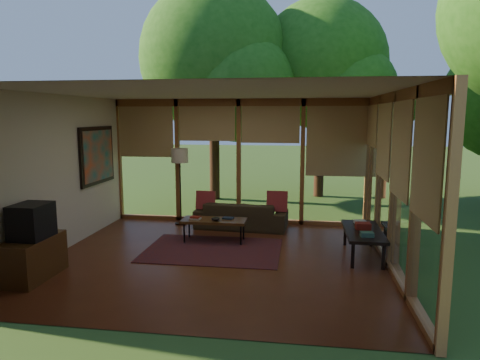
% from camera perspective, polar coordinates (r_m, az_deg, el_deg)
% --- Properties ---
extents(floor, '(5.50, 5.50, 0.00)m').
position_cam_1_polar(floor, '(7.19, -3.12, -10.43)').
color(floor, brown).
rests_on(floor, ground).
extents(ceiling, '(5.50, 5.50, 0.00)m').
position_cam_1_polar(ceiling, '(6.81, -3.31, 11.58)').
color(ceiling, silver).
rests_on(ceiling, ground).
extents(wall_left, '(0.04, 5.00, 2.70)m').
position_cam_1_polar(wall_left, '(7.89, -23.19, 0.66)').
color(wall_left, beige).
rests_on(wall_left, ground).
extents(wall_front, '(5.50, 0.04, 2.70)m').
position_cam_1_polar(wall_front, '(4.49, -9.57, -4.31)').
color(wall_front, beige).
rests_on(wall_front, ground).
extents(window_wall_back, '(5.50, 0.12, 2.70)m').
position_cam_1_polar(window_wall_back, '(9.32, -0.17, 2.47)').
color(window_wall_back, '#9B5D30').
rests_on(window_wall_back, ground).
extents(window_wall_right, '(0.12, 5.00, 2.70)m').
position_cam_1_polar(window_wall_right, '(6.88, 19.85, -0.22)').
color(window_wall_right, '#9B5D30').
rests_on(window_wall_right, ground).
extents(tree_nw, '(4.06, 4.06, 5.93)m').
position_cam_1_polar(tree_nw, '(12.17, -3.48, 15.89)').
color(tree_nw, '#3D2216').
rests_on(tree_nw, ground).
extents(tree_ne, '(3.66, 3.66, 5.61)m').
position_cam_1_polar(tree_ne, '(12.74, 10.85, 14.85)').
color(tree_ne, '#3D2216').
rests_on(tree_ne, ground).
extents(rug, '(2.35, 1.67, 0.01)m').
position_cam_1_polar(rug, '(7.62, -3.62, -9.28)').
color(rug, maroon).
rests_on(rug, floor).
extents(sofa, '(1.95, 0.87, 0.56)m').
position_cam_1_polar(sofa, '(8.99, 0.17, -4.69)').
color(sofa, '#362C1B').
rests_on(sofa, floor).
extents(pillow_left, '(0.39, 0.21, 0.41)m').
position_cam_1_polar(pillow_left, '(9.01, -4.60, -2.75)').
color(pillow_left, maroon).
rests_on(pillow_left, sofa).
extents(pillow_right, '(0.42, 0.23, 0.44)m').
position_cam_1_polar(pillow_right, '(8.80, 4.97, -2.92)').
color(pillow_right, maroon).
rests_on(pillow_right, sofa).
extents(ct_book_lower, '(0.22, 0.17, 0.03)m').
position_cam_1_polar(ct_book_lower, '(8.05, -6.00, -5.14)').
color(ct_book_lower, '#ACA39C').
rests_on(ct_book_lower, coffee_table).
extents(ct_book_upper, '(0.18, 0.15, 0.03)m').
position_cam_1_polar(ct_book_upper, '(8.04, -6.00, -4.94)').
color(ct_book_upper, maroon).
rests_on(ct_book_upper, coffee_table).
extents(ct_book_side, '(0.22, 0.18, 0.03)m').
position_cam_1_polar(ct_book_side, '(8.05, -1.61, -5.09)').
color(ct_book_side, '#162031').
rests_on(ct_book_side, coffee_table).
extents(ct_bowl, '(0.16, 0.16, 0.07)m').
position_cam_1_polar(ct_bowl, '(7.91, -3.27, -5.19)').
color(ct_bowl, black).
rests_on(ct_bowl, coffee_table).
extents(media_cabinet, '(0.50, 1.00, 0.60)m').
position_cam_1_polar(media_cabinet, '(6.97, -25.88, -9.34)').
color(media_cabinet, '#513116').
rests_on(media_cabinet, floor).
extents(television, '(0.45, 0.55, 0.50)m').
position_cam_1_polar(television, '(6.82, -26.04, -4.94)').
color(television, black).
rests_on(television, media_cabinet).
extents(console_book_a, '(0.21, 0.16, 0.07)m').
position_cam_1_polar(console_book_a, '(7.07, 16.57, -6.96)').
color(console_book_a, '#376151').
rests_on(console_book_a, side_console).
extents(console_book_b, '(0.25, 0.19, 0.11)m').
position_cam_1_polar(console_book_b, '(7.49, 16.09, -5.91)').
color(console_book_b, maroon).
rests_on(console_book_b, side_console).
extents(console_book_c, '(0.21, 0.16, 0.05)m').
position_cam_1_polar(console_book_c, '(7.88, 15.69, -5.39)').
color(console_book_c, '#ACA39C').
rests_on(console_book_c, side_console).
extents(floor_lamp, '(0.36, 0.36, 1.65)m').
position_cam_1_polar(floor_lamp, '(9.22, -8.04, 2.67)').
color(floor_lamp, black).
rests_on(floor_lamp, floor).
extents(coffee_table, '(1.20, 0.50, 0.43)m').
position_cam_1_polar(coffee_table, '(8.03, -3.47, -5.50)').
color(coffee_table, '#513116').
rests_on(coffee_table, floor).
extents(side_console, '(0.60, 1.40, 0.46)m').
position_cam_1_polar(side_console, '(7.47, 16.11, -6.75)').
color(side_console, black).
rests_on(side_console, floor).
extents(wall_painting, '(0.06, 1.35, 1.15)m').
position_cam_1_polar(wall_painting, '(9.07, -18.48, 3.13)').
color(wall_painting, black).
rests_on(wall_painting, wall_left).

